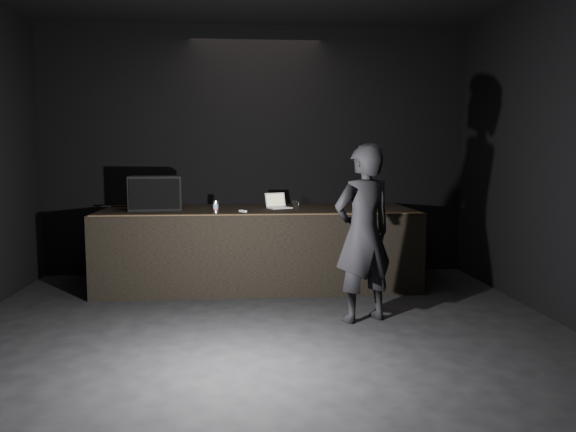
# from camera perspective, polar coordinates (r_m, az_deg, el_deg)

# --- Properties ---
(ground) EXTENTS (7.00, 7.00, 0.00)m
(ground) POSITION_cam_1_polar(r_m,az_deg,el_deg) (4.85, -2.15, -14.28)
(ground) COLOR black
(ground) RESTS_ON ground
(room_walls) EXTENTS (6.10, 7.10, 3.52)m
(room_walls) POSITION_cam_1_polar(r_m,az_deg,el_deg) (4.55, -2.25, 10.32)
(room_walls) COLOR black
(room_walls) RESTS_ON ground
(stage_riser) EXTENTS (4.00, 1.50, 1.00)m
(stage_riser) POSITION_cam_1_polar(r_m,az_deg,el_deg) (7.37, -3.05, -3.15)
(stage_riser) COLOR black
(stage_riser) RESTS_ON ground
(riser_lip) EXTENTS (3.92, 0.10, 0.01)m
(riser_lip) POSITION_cam_1_polar(r_m,az_deg,el_deg) (6.60, -2.91, 0.19)
(riser_lip) COLOR brown
(riser_lip) RESTS_ON stage_riser
(stage_monitor) EXTENTS (0.69, 0.53, 0.43)m
(stage_monitor) POSITION_cam_1_polar(r_m,az_deg,el_deg) (7.33, -13.31, 2.29)
(stage_monitor) COLOR black
(stage_monitor) RESTS_ON stage_riser
(cable) EXTENTS (0.99, 0.05, 0.02)m
(cable) POSITION_cam_1_polar(r_m,az_deg,el_deg) (7.86, -14.93, 0.99)
(cable) COLOR black
(cable) RESTS_ON stage_riser
(laptop) EXTENTS (0.36, 0.35, 0.20)m
(laptop) POSITION_cam_1_polar(r_m,az_deg,el_deg) (7.41, -1.05, 1.21)
(laptop) COLOR white
(laptop) RESTS_ON stage_riser
(beer_can) EXTENTS (0.06, 0.06, 0.15)m
(beer_can) POSITION_cam_1_polar(r_m,az_deg,el_deg) (6.82, -7.36, 0.92)
(beer_can) COLOR silver
(beer_can) RESTS_ON stage_riser
(plastic_cup) EXTENTS (0.09, 0.09, 0.11)m
(plastic_cup) POSITION_cam_1_polar(r_m,az_deg,el_deg) (7.29, 0.80, 1.15)
(plastic_cup) COLOR white
(plastic_cup) RESTS_ON stage_riser
(wii_remote) EXTENTS (0.10, 0.13, 0.02)m
(wii_remote) POSITION_cam_1_polar(r_m,az_deg,el_deg) (6.91, -4.61, 0.51)
(wii_remote) COLOR white
(wii_remote) RESTS_ON stage_riser
(person) EXTENTS (0.77, 0.64, 1.81)m
(person) POSITION_cam_1_polar(r_m,az_deg,el_deg) (5.74, 7.66, -1.76)
(person) COLOR black
(person) RESTS_ON ground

